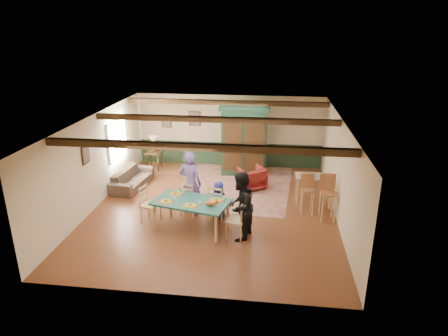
# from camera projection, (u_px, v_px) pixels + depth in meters

# --- Properties ---
(floor) EXTENTS (8.00, 8.00, 0.00)m
(floor) POSITION_uv_depth(u_px,v_px,m) (214.00, 209.00, 11.75)
(floor) COLOR #5B2D19
(floor) RESTS_ON ground
(wall_back) EXTENTS (7.00, 0.02, 2.70)m
(wall_back) POSITION_uv_depth(u_px,v_px,m) (229.00, 131.00, 15.03)
(wall_back) COLOR beige
(wall_back) RESTS_ON floor
(wall_left) EXTENTS (0.02, 8.00, 2.70)m
(wall_left) POSITION_uv_depth(u_px,v_px,m) (95.00, 161.00, 11.71)
(wall_left) COLOR beige
(wall_left) RESTS_ON floor
(wall_right) EXTENTS (0.02, 8.00, 2.70)m
(wall_right) POSITION_uv_depth(u_px,v_px,m) (340.00, 172.00, 10.88)
(wall_right) COLOR beige
(wall_right) RESTS_ON floor
(ceiling) EXTENTS (7.00, 8.00, 0.02)m
(ceiling) POSITION_uv_depth(u_px,v_px,m) (213.00, 119.00, 10.84)
(ceiling) COLOR silver
(ceiling) RESTS_ON wall_back
(wainscot_back) EXTENTS (6.95, 0.03, 0.90)m
(wainscot_back) POSITION_uv_depth(u_px,v_px,m) (229.00, 154.00, 15.31)
(wainscot_back) COLOR #1B3120
(wainscot_back) RESTS_ON floor
(ceiling_beam_front) EXTENTS (6.95, 0.16, 0.16)m
(ceiling_beam_front) POSITION_uv_depth(u_px,v_px,m) (197.00, 147.00, 8.72)
(ceiling_beam_front) COLOR black
(ceiling_beam_front) RESTS_ON ceiling
(ceiling_beam_mid) EXTENTS (6.95, 0.16, 0.16)m
(ceiling_beam_mid) POSITION_uv_depth(u_px,v_px,m) (215.00, 119.00, 11.24)
(ceiling_beam_mid) COLOR black
(ceiling_beam_mid) RESTS_ON ceiling
(ceiling_beam_back) EXTENTS (6.95, 0.16, 0.16)m
(ceiling_beam_back) POSITION_uv_depth(u_px,v_px,m) (226.00, 103.00, 13.67)
(ceiling_beam_back) COLOR black
(ceiling_beam_back) RESTS_ON ceiling
(window_left) EXTENTS (0.06, 1.60, 1.30)m
(window_left) POSITION_uv_depth(u_px,v_px,m) (117.00, 139.00, 13.22)
(window_left) COLOR white
(window_left) RESTS_ON wall_left
(picture_left_wall) EXTENTS (0.04, 0.42, 0.52)m
(picture_left_wall) POSITION_uv_depth(u_px,v_px,m) (86.00, 155.00, 11.01)
(picture_left_wall) COLOR #81715E
(picture_left_wall) RESTS_ON wall_left
(picture_back_a) EXTENTS (0.45, 0.04, 0.55)m
(picture_back_a) POSITION_uv_depth(u_px,v_px,m) (195.00, 118.00, 15.00)
(picture_back_a) COLOR #81715E
(picture_back_a) RESTS_ON wall_back
(picture_back_b) EXTENTS (0.38, 0.04, 0.48)m
(picture_back_b) POSITION_uv_depth(u_px,v_px,m) (167.00, 121.00, 15.18)
(picture_back_b) COLOR #81715E
(picture_back_b) RESTS_ON wall_back
(dining_table) EXTENTS (2.13, 1.50, 0.81)m
(dining_table) POSITION_uv_depth(u_px,v_px,m) (192.00, 215.00, 10.50)
(dining_table) COLOR #1C5B4D
(dining_table) RESTS_ON floor
(dining_chair_far_left) EXTENTS (0.55, 0.57, 1.02)m
(dining_chair_far_left) POSITION_uv_depth(u_px,v_px,m) (189.00, 198.00, 11.29)
(dining_chair_far_left) COLOR tan
(dining_chair_far_left) RESTS_ON floor
(dining_chair_far_right) EXTENTS (0.55, 0.57, 1.02)m
(dining_chair_far_right) POSITION_uv_depth(u_px,v_px,m) (218.00, 202.00, 11.00)
(dining_chair_far_right) COLOR tan
(dining_chair_far_right) RESTS_ON floor
(dining_chair_end_left) EXTENTS (0.57, 0.55, 1.02)m
(dining_chair_end_left) POSITION_uv_depth(u_px,v_px,m) (150.00, 204.00, 10.88)
(dining_chair_end_left) COLOR tan
(dining_chair_end_left) RESTS_ON floor
(dining_chair_end_right) EXTENTS (0.57, 0.55, 1.02)m
(dining_chair_end_right) POSITION_uv_depth(u_px,v_px,m) (236.00, 219.00, 10.06)
(dining_chair_end_right) COLOR tan
(dining_chair_end_right) RESTS_ON floor
(person_man) EXTENTS (0.76, 0.59, 1.85)m
(person_man) POSITION_uv_depth(u_px,v_px,m) (190.00, 183.00, 11.23)
(person_man) COLOR #715897
(person_man) RESTS_ON floor
(person_woman) EXTENTS (0.86, 1.00, 1.77)m
(person_woman) POSITION_uv_depth(u_px,v_px,m) (240.00, 206.00, 9.89)
(person_woman) COLOR black
(person_woman) RESTS_ON floor
(person_child) EXTENTS (0.59, 0.46, 1.08)m
(person_child) POSITION_uv_depth(u_px,v_px,m) (219.00, 200.00, 11.07)
(person_child) COLOR navy
(person_child) RESTS_ON floor
(cat) EXTENTS (0.41, 0.24, 0.19)m
(cat) POSITION_uv_depth(u_px,v_px,m) (211.00, 203.00, 10.04)
(cat) COLOR orange
(cat) RESTS_ON dining_table
(place_setting_near_left) EXTENTS (0.49, 0.41, 0.11)m
(place_setting_near_left) POSITION_uv_depth(u_px,v_px,m) (166.00, 200.00, 10.31)
(place_setting_near_left) COLOR gold
(place_setting_near_left) RESTS_ON dining_table
(place_setting_near_center) EXTENTS (0.49, 0.41, 0.11)m
(place_setting_near_center) POSITION_uv_depth(u_px,v_px,m) (190.00, 204.00, 10.08)
(place_setting_near_center) COLOR gold
(place_setting_near_center) RESTS_ON dining_table
(place_setting_far_left) EXTENTS (0.49, 0.41, 0.11)m
(place_setting_far_left) POSITION_uv_depth(u_px,v_px,m) (176.00, 192.00, 10.78)
(place_setting_far_left) COLOR gold
(place_setting_far_left) RESTS_ON dining_table
(place_setting_far_right) EXTENTS (0.49, 0.41, 0.11)m
(place_setting_far_right) POSITION_uv_depth(u_px,v_px,m) (216.00, 199.00, 10.39)
(place_setting_far_right) COLOR gold
(place_setting_far_right) RESTS_ON dining_table
(area_rug) EXTENTS (3.91, 4.52, 0.01)m
(area_rug) POSITION_uv_depth(u_px,v_px,m) (236.00, 186.00, 13.45)
(area_rug) COLOR tan
(area_rug) RESTS_ON floor
(armoire) EXTENTS (1.77, 0.76, 2.47)m
(armoire) POSITION_uv_depth(u_px,v_px,m) (244.00, 141.00, 14.15)
(armoire) COLOR #153422
(armoire) RESTS_ON floor
(armchair) EXTENTS (1.07, 1.08, 0.72)m
(armchair) POSITION_uv_depth(u_px,v_px,m) (252.00, 178.00, 13.16)
(armchair) COLOR #531012
(armchair) RESTS_ON floor
(sofa) EXTENTS (0.97, 2.06, 0.58)m
(sofa) POSITION_uv_depth(u_px,v_px,m) (132.00, 178.00, 13.35)
(sofa) COLOR #3F3127
(sofa) RESTS_ON floor
(end_table) EXTENTS (0.58, 0.58, 0.66)m
(end_table) POSITION_uv_depth(u_px,v_px,m) (154.00, 160.00, 14.95)
(end_table) COLOR black
(end_table) RESTS_ON floor
(table_lamp) EXTENTS (0.35, 0.35, 0.61)m
(table_lamp) POSITION_uv_depth(u_px,v_px,m) (153.00, 144.00, 14.73)
(table_lamp) COLOR beige
(table_lamp) RESTS_ON end_table
(counter_table) EXTENTS (1.10, 0.65, 0.91)m
(counter_table) POSITION_uv_depth(u_px,v_px,m) (313.00, 190.00, 11.93)
(counter_table) COLOR beige
(counter_table) RESTS_ON floor
(bar_stool_left) EXTENTS (0.44, 0.47, 1.15)m
(bar_stool_left) POSITION_uv_depth(u_px,v_px,m) (307.00, 195.00, 11.33)
(bar_stool_left) COLOR #A76B41
(bar_stool_left) RESTS_ON floor
(bar_stool_right) EXTENTS (0.50, 0.54, 1.29)m
(bar_stool_right) POSITION_uv_depth(u_px,v_px,m) (328.00, 198.00, 10.92)
(bar_stool_right) COLOR #A76B41
(bar_stool_right) RESTS_ON floor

